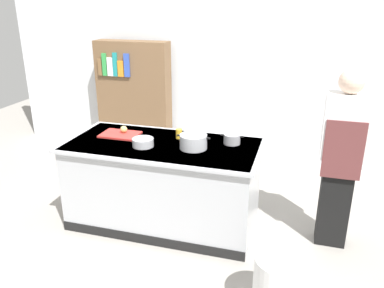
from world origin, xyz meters
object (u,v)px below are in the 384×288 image
stock_pot (193,142)px  bookshelf (134,99)px  juice_cup (179,134)px  sauce_pan (232,139)px  mixing_bowl (143,142)px  onion (124,129)px  trash_bin (280,288)px  person_chef (341,157)px

stock_pot → bookshelf: (-1.46, 1.83, -0.12)m
juice_cup → bookshelf: 2.02m
sauce_pan → mixing_bowl: (-0.83, -0.32, -0.01)m
bookshelf → onion: bearing=-69.2°
onion → juice_cup: size_ratio=0.75×
onion → mixing_bowl: size_ratio=0.35×
mixing_bowl → trash_bin: (1.46, -0.92, -0.67)m
onion → person_chef: 2.20m
onion → trash_bin: onion is taller
sauce_pan → juice_cup: bearing=179.5°
trash_bin → bookshelf: bookshelf is taller
stock_pot → trash_bin: stock_pot is taller
onion → trash_bin: size_ratio=0.14×
juice_cup → bookshelf: bearing=127.7°
sauce_pan → mixing_bowl: sauce_pan is taller
onion → person_chef: bearing=-1.2°
onion → person_chef: size_ratio=0.04×
sauce_pan → bookshelf: 2.41m
stock_pot → juice_cup: stock_pot is taller
stock_pot → sauce_pan: 0.41m
sauce_pan → person_chef: bearing=-5.0°
sauce_pan → juice_cup: same height
stock_pot → bookshelf: size_ratio=0.20×
sauce_pan → person_chef: person_chef is taller
onion → trash_bin: 2.26m
stock_pot → mixing_bowl: size_ratio=1.57×
stock_pot → person_chef: (1.37, 0.14, -0.06)m
stock_pot → mixing_bowl: 0.50m
onion → juice_cup: (0.61, 0.05, -0.01)m
juice_cup → bookshelf: (-1.23, 1.60, -0.10)m
stock_pot → bookshelf: bearing=128.5°
sauce_pan → mixing_bowl: size_ratio=1.10×
bookshelf → mixing_bowl: bearing=-63.4°
stock_pot → person_chef: person_chef is taller
trash_bin → bookshelf: bearing=130.5°
onion → sauce_pan: 1.17m
onion → stock_pot: size_ratio=0.22×
onion → juice_cup: 0.61m
juice_cup → stock_pot: bearing=-46.5°
mixing_bowl → trash_bin: mixing_bowl is taller
mixing_bowl → bookshelf: size_ratio=0.12×
person_chef → bookshelf: size_ratio=1.01×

